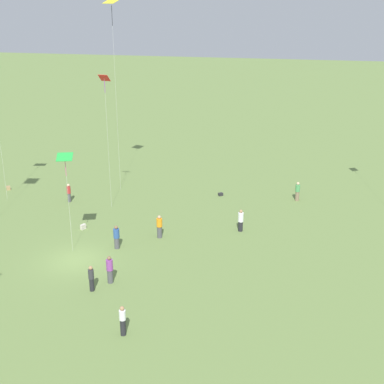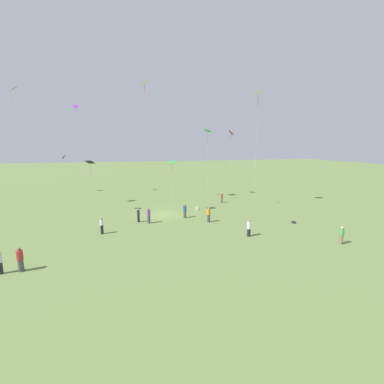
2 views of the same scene
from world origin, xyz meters
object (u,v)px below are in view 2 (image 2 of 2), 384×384
(person_6, at_px, (102,226))
(kite_5, at_px, (64,158))
(person_8, at_px, (138,215))
(picnic_bag_1, at_px, (197,208))
(person_4, at_px, (149,216))
(person_7, at_px, (249,228))
(picnic_bag_0, at_px, (217,194))
(kite_0, at_px, (76,111))
(kite_2, at_px, (207,133))
(person_5, at_px, (185,211))
(person_2, at_px, (222,198))
(person_0, at_px, (20,260))
(kite_3, at_px, (90,164))
(picnic_bag_2, at_px, (294,222))
(kite_8, at_px, (172,163))
(person_1, at_px, (342,235))
(kite_9, at_px, (258,98))
(kite_6, at_px, (144,87))
(person_9, at_px, (0,263))
(kite_4, at_px, (231,136))
(person_3, at_px, (209,215))
(kite_1, at_px, (15,94))

(person_6, relative_size, kite_5, 0.24)
(person_8, bearing_deg, picnic_bag_1, 85.03)
(person_4, height_order, person_8, person_4)
(person_7, height_order, picnic_bag_0, person_7)
(kite_0, height_order, kite_2, kite_0)
(person_5, relative_size, person_8, 1.03)
(kite_5, bearing_deg, person_2, 106.75)
(person_0, xyz_separation_m, picnic_bag_0, (24.35, -23.94, -0.72))
(kite_3, distance_m, picnic_bag_2, 26.50)
(kite_2, xyz_separation_m, kite_5, (10.33, 25.08, -4.55))
(person_6, distance_m, picnic_bag_1, 14.23)
(kite_5, distance_m, picnic_bag_1, 28.94)
(kite_2, height_order, picnic_bag_0, kite_2)
(kite_5, distance_m, kite_8, 26.23)
(person_0, relative_size, person_1, 1.08)
(kite_2, distance_m, kite_3, 20.20)
(person_7, relative_size, kite_5, 0.24)
(person_7, bearing_deg, person_1, -142.96)
(person_6, height_order, picnic_bag_0, person_6)
(kite_5, height_order, kite_9, kite_9)
(person_5, relative_size, kite_5, 0.24)
(kite_6, bearing_deg, kite_3, -24.83)
(person_0, bearing_deg, kite_5, 108.02)
(picnic_bag_2, bearing_deg, picnic_bag_1, 45.20)
(kite_3, bearing_deg, person_9, 143.88)
(person_8, bearing_deg, kite_8, 94.28)
(kite_3, distance_m, picnic_bag_0, 23.26)
(picnic_bag_1, bearing_deg, picnic_bag_2, -134.80)
(kite_4, bearing_deg, picnic_bag_0, 40.28)
(person_1, distance_m, picnic_bag_1, 18.41)
(person_3, distance_m, picnic_bag_0, 17.63)
(kite_4, bearing_deg, person_5, 163.83)
(person_5, distance_m, kite_0, 28.14)
(person_0, xyz_separation_m, person_6, (6.96, -5.01, -0.02))
(picnic_bag_2, bearing_deg, person_5, 64.83)
(kite_8, bearing_deg, kite_6, -131.06)
(person_4, bearing_deg, kite_0, 177.56)
(person_6, xyz_separation_m, picnic_bag_1, (7.31, -12.20, -0.68))
(person_0, relative_size, picnic_bag_2, 3.72)
(kite_1, bearing_deg, person_1, 72.33)
(person_3, relative_size, picnic_bag_2, 3.59)
(person_7, distance_m, kite_8, 13.76)
(person_0, xyz_separation_m, person_5, (10.66, -14.63, -0.04))
(person_0, xyz_separation_m, kite_3, (16.06, -3.20, 5.78))
(person_6, bearing_deg, kite_0, -136.60)
(person_4, bearing_deg, person_3, 50.43)
(person_4, bearing_deg, kite_6, 146.55)
(person_4, bearing_deg, person_8, -152.26)
(kite_1, bearing_deg, person_8, 72.28)
(kite_0, relative_size, kite_3, 2.25)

